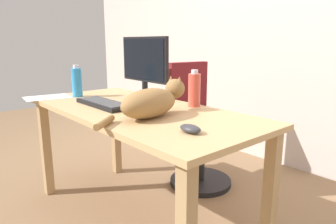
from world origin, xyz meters
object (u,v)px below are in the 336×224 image
(office_chair, at_px, (198,132))
(cat, at_px, (152,101))
(keyboard, at_px, (104,103))
(water_bottle, at_px, (77,82))
(spray_bottle, at_px, (194,90))
(monitor, at_px, (144,65))
(computer_mouse, at_px, (190,129))

(office_chair, xyz_separation_m, cat, (0.37, -0.74, 0.39))
(keyboard, height_order, cat, cat)
(water_bottle, bearing_deg, keyboard, -3.00)
(cat, distance_m, water_bottle, 0.82)
(cat, bearing_deg, keyboard, -173.28)
(water_bottle, xyz_separation_m, spray_bottle, (0.78, 0.38, -0.00))
(keyboard, height_order, water_bottle, water_bottle)
(monitor, bearing_deg, office_chair, 76.97)
(computer_mouse, bearing_deg, office_chair, 131.49)
(monitor, relative_size, spray_bottle, 2.18)
(office_chair, bearing_deg, keyboard, -93.49)
(cat, relative_size, water_bottle, 2.71)
(monitor, height_order, cat, monitor)
(keyboard, distance_m, spray_bottle, 0.56)
(computer_mouse, distance_m, spray_bottle, 0.56)
(spray_bottle, bearing_deg, office_chair, 130.36)
(monitor, distance_m, water_bottle, 0.50)
(monitor, relative_size, water_bottle, 2.14)
(water_bottle, bearing_deg, computer_mouse, -1.46)
(keyboard, distance_m, computer_mouse, 0.75)
(water_bottle, bearing_deg, office_chair, 59.37)
(office_chair, distance_m, water_bottle, 0.98)
(office_chair, height_order, computer_mouse, office_chair)
(keyboard, xyz_separation_m, computer_mouse, (0.75, -0.01, 0.00))
(monitor, bearing_deg, computer_mouse, -24.18)
(cat, height_order, computer_mouse, cat)
(computer_mouse, bearing_deg, monitor, 155.82)
(office_chair, distance_m, keyboard, 0.85)
(monitor, relative_size, cat, 0.79)
(computer_mouse, height_order, spray_bottle, spray_bottle)
(office_chair, xyz_separation_m, water_bottle, (-0.45, -0.77, 0.41))
(monitor, relative_size, keyboard, 1.09)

